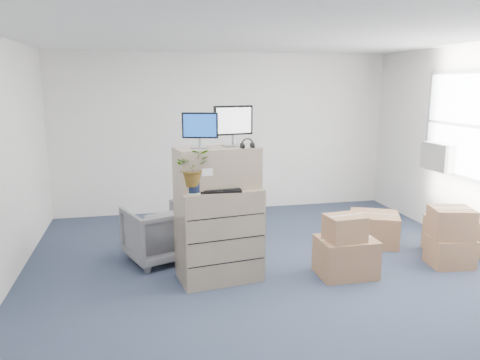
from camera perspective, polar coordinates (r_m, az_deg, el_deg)
The scene contains 17 objects.
ground at distance 5.44m, azimuth 5.18°, elevation -13.06°, with size 7.00×7.00×0.00m, color #2A334B.
wall_back at distance 8.39m, azimuth -1.90°, elevation 5.74°, with size 6.00×0.02×2.80m, color silver.
ac_unit at distance 7.59m, azimuth 23.14°, elevation 2.64°, with size 0.24×0.60×0.40m, color silver.
filing_cabinet_lower at distance 5.50m, azimuth -2.57°, elevation -6.60°, with size 0.94×0.57×1.09m, color gray.
filing_cabinet_upper at distance 5.36m, azimuth -2.82°, elevation 1.53°, with size 0.94×0.47×0.47m, color gray.
monitor_left at distance 5.24m, azimuth -4.90°, elevation 6.31°, with size 0.40×0.20×0.40m.
monitor_right at distance 5.39m, azimuth -0.81°, elevation 6.90°, with size 0.47×0.22×0.46m.
headphones at distance 5.24m, azimuth 0.91°, elevation 4.35°, with size 0.15×0.15×0.02m, color black.
keyboard at distance 5.19m, azimuth -2.38°, elevation -1.30°, with size 0.46×0.19×0.02m, color black.
mouse at distance 5.34m, azimuth 1.08°, elevation -0.88°, with size 0.09×0.06×0.03m, color silver.
water_bottle at distance 5.38m, azimuth -2.01°, elevation 0.58°, with size 0.08×0.08×0.28m, color #97989F.
phone_dock at distance 5.39m, azimuth -3.76°, elevation -0.45°, with size 0.07×0.06×0.14m.
external_drive at distance 5.55m, azimuth 0.42°, elevation -0.23°, with size 0.21×0.16×0.06m, color black.
tissue_box at distance 5.54m, azimuth -0.20°, elevation 0.60°, with size 0.26×0.13×0.10m, color #3B96CA.
potted_plant at distance 5.10m, azimuth -5.82°, elevation 0.90°, with size 0.42×0.46×0.40m.
office_chair at distance 6.19m, azimuth -9.93°, elevation -6.14°, with size 0.77×0.72×0.79m, color slate.
cardboard_boxes at distance 6.51m, azimuth 18.98°, elevation -6.69°, with size 2.46×1.65×0.76m.
Camera 1 is at (-1.52, -4.70, 2.28)m, focal length 35.00 mm.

